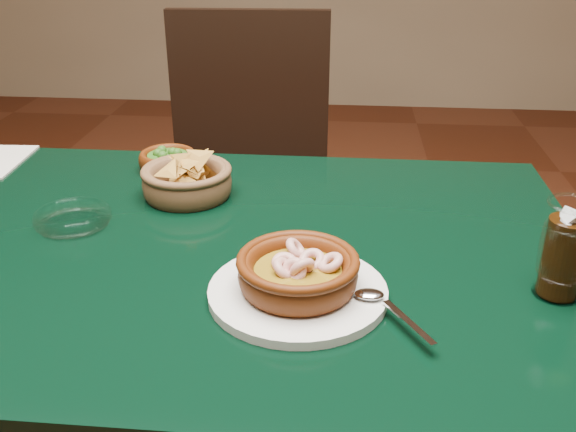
# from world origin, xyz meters

# --- Properties ---
(dining_table) EXTENTS (1.20, 0.80, 0.75)m
(dining_table) POSITION_xyz_m (0.00, 0.00, 0.65)
(dining_table) COLOR black
(dining_table) RESTS_ON ground
(dining_chair) EXTENTS (0.48, 0.48, 0.99)m
(dining_chair) POSITION_xyz_m (-0.04, 0.71, 0.54)
(dining_chair) COLOR black
(dining_chair) RESTS_ON ground
(shrimp_plate) EXTENTS (0.29, 0.24, 0.07)m
(shrimp_plate) POSITION_xyz_m (0.16, -0.14, 0.78)
(shrimp_plate) COLOR silver
(shrimp_plate) RESTS_ON dining_table
(chip_basket) EXTENTS (0.19, 0.19, 0.11)m
(chip_basket) POSITION_xyz_m (-0.06, 0.17, 0.78)
(chip_basket) COLOR brown
(chip_basket) RESTS_ON dining_table
(guacamole_ramekin) EXTENTS (0.13, 0.13, 0.04)m
(guacamole_ramekin) POSITION_xyz_m (-0.13, 0.29, 0.77)
(guacamole_ramekin) COLOR #441A06
(guacamole_ramekin) RESTS_ON dining_table
(cola_drink) EXTENTS (0.13, 0.13, 0.15)m
(cola_drink) POSITION_xyz_m (0.51, -0.10, 0.82)
(cola_drink) COLOR white
(cola_drink) RESTS_ON dining_table
(glass_ashtray) EXTENTS (0.13, 0.13, 0.03)m
(glass_ashtray) POSITION_xyz_m (-0.22, 0.03, 0.76)
(glass_ashtray) COLOR white
(glass_ashtray) RESTS_ON dining_table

